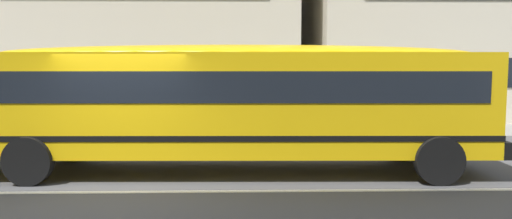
# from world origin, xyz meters

# --- Properties ---
(ground_plane) EXTENTS (400.00, 400.00, 0.00)m
(ground_plane) POSITION_xyz_m (0.00, 0.00, 0.00)
(ground_plane) COLOR #4C4C4F
(sidewalk_far) EXTENTS (120.00, 3.00, 0.01)m
(sidewalk_far) POSITION_xyz_m (0.00, 8.00, 0.01)
(sidewalk_far) COLOR gray
(sidewalk_far) RESTS_ON ground_plane
(lane_centreline) EXTENTS (110.00, 0.16, 0.01)m
(lane_centreline) POSITION_xyz_m (0.00, 0.00, 0.00)
(lane_centreline) COLOR silver
(lane_centreline) RESTS_ON ground_plane
(school_bus) EXTENTS (12.14, 3.03, 2.70)m
(school_bus) POSITION_xyz_m (1.94, 1.66, 1.61)
(school_bus) COLOR yellow
(school_bus) RESTS_ON ground_plane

